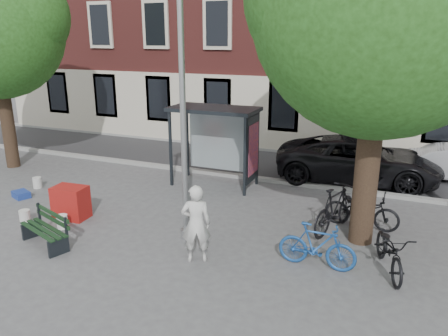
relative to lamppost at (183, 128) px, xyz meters
The scene contains 18 objects.
ground 2.78m from the lamppost, ahead, with size 90.00×90.00×0.00m, color #4C4C4F.
road 7.53m from the lamppost, 90.00° to the left, with size 40.00×4.00×0.01m, color #28282B.
curb_near 5.69m from the lamppost, 90.00° to the left, with size 40.00×0.25×0.12m, color gray.
curb_far 9.40m from the lamppost, 90.00° to the left, with size 40.00×0.25×0.12m, color gray.
lamppost is the anchor object (origin of this frame).
bus_shelter 4.24m from the lamppost, 98.43° to the left, with size 2.85×1.45×2.62m.
painter 2.22m from the lamppost, 51.25° to the right, with size 0.65×0.43×1.78m, color silver.
bench 4.11m from the lamppost, 151.18° to the right, with size 1.64×0.99×0.80m.
bike_a 5.09m from the lamppost, 30.48° to the left, with size 0.66×1.90×1.00m, color black.
bike_b 3.97m from the lamppost, ahead, with size 0.48×1.68×1.01m, color #1A488F.
bike_c 5.24m from the lamppost, ahead, with size 0.65×1.86×0.98m, color black.
bike_d 4.36m from the lamppost, 29.08° to the left, with size 0.57×2.03×1.22m, color black.
car_dark 7.39m from the lamppost, 61.66° to the left, with size 2.50×5.43×1.51m, color black.
red_stand 4.21m from the lamppost, behind, with size 0.90×0.60×0.90m, color maroon.
blue_crate 6.65m from the lamppost, behind, with size 0.55×0.40×0.20m, color navy.
bucket_a 5.20m from the lamppost, 169.44° to the right, with size 0.28×0.28×0.36m, color silver.
bucket_b 6.94m from the lamppost, 166.89° to the left, with size 0.28×0.28×0.36m, color silver.
bucket_c 4.24m from the lamppost, 167.83° to the right, with size 0.28×0.28×0.36m, color white.
Camera 1 is at (4.64, -8.76, 4.82)m, focal length 35.00 mm.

